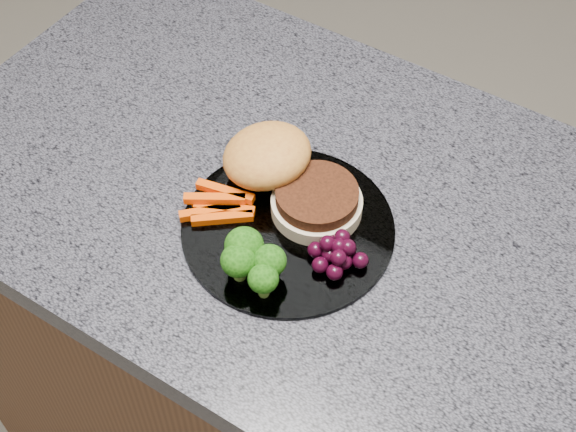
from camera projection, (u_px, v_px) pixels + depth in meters
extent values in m
cube|color=#55341D|center=(348.00, 399.00, 1.35)|extent=(1.20, 0.60, 0.86)
cube|color=#54535E|center=(369.00, 237.00, 0.99)|extent=(1.20, 0.60, 0.04)
cylinder|color=white|center=(288.00, 228.00, 0.97)|extent=(0.26, 0.26, 0.01)
cylinder|color=beige|center=(317.00, 205.00, 0.98)|extent=(0.12, 0.12, 0.02)
cylinder|color=#3D1A0B|center=(317.00, 195.00, 0.97)|extent=(0.10, 0.10, 0.02)
ellipsoid|color=#C18230|center=(267.00, 159.00, 1.00)|extent=(0.12, 0.12, 0.06)
cube|color=#E14503|center=(222.00, 200.00, 0.99)|extent=(0.07, 0.05, 0.01)
cube|color=#E14503|center=(224.00, 209.00, 0.98)|extent=(0.07, 0.04, 0.01)
cube|color=#E14503|center=(210.00, 212.00, 0.98)|extent=(0.06, 0.06, 0.01)
cube|color=#E14503|center=(225.00, 192.00, 0.99)|extent=(0.08, 0.03, 0.01)
cube|color=#E14503|center=(215.00, 199.00, 0.98)|extent=(0.07, 0.05, 0.01)
cube|color=#E14503|center=(222.00, 218.00, 0.97)|extent=(0.07, 0.06, 0.01)
cylinder|color=#5A7F2E|center=(245.00, 258.00, 0.93)|extent=(0.02, 0.02, 0.02)
ellipsoid|color=#103A08|center=(244.00, 246.00, 0.91)|extent=(0.05, 0.05, 0.04)
cylinder|color=#5A7F2E|center=(270.00, 272.00, 0.92)|extent=(0.01, 0.01, 0.02)
ellipsoid|color=#103A08|center=(269.00, 261.00, 0.90)|extent=(0.04, 0.04, 0.04)
cylinder|color=#5A7F2E|center=(240.00, 272.00, 0.92)|extent=(0.01, 0.01, 0.02)
ellipsoid|color=#103A08|center=(239.00, 260.00, 0.90)|extent=(0.04, 0.04, 0.04)
cylinder|color=#5A7F2E|center=(264.00, 289.00, 0.90)|extent=(0.01, 0.01, 0.02)
ellipsoid|color=#103A08|center=(263.00, 279.00, 0.89)|extent=(0.04, 0.04, 0.03)
sphere|color=black|center=(330.00, 255.00, 0.93)|extent=(0.02, 0.02, 0.02)
sphere|color=black|center=(344.00, 262.00, 0.93)|extent=(0.02, 0.02, 0.02)
sphere|color=black|center=(348.00, 249.00, 0.94)|extent=(0.02, 0.02, 0.02)
sphere|color=black|center=(330.00, 241.00, 0.95)|extent=(0.02, 0.02, 0.02)
sphere|color=black|center=(316.00, 250.00, 0.94)|extent=(0.02, 0.02, 0.02)
sphere|color=black|center=(320.00, 265.00, 0.92)|extent=(0.02, 0.02, 0.02)
sphere|color=black|center=(335.00, 272.00, 0.92)|extent=(0.02, 0.02, 0.02)
sphere|color=black|center=(360.00, 260.00, 0.93)|extent=(0.02, 0.02, 0.02)
sphere|color=black|center=(339.00, 246.00, 0.92)|extent=(0.02, 0.02, 0.02)
sphere|color=black|center=(327.00, 243.00, 0.93)|extent=(0.02, 0.02, 0.02)
sphere|color=black|center=(339.00, 257.00, 0.91)|extent=(0.02, 0.02, 0.02)
sphere|color=black|center=(342.00, 237.00, 0.93)|extent=(0.02, 0.02, 0.02)
sphere|color=black|center=(348.00, 247.00, 0.92)|extent=(0.02, 0.02, 0.02)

